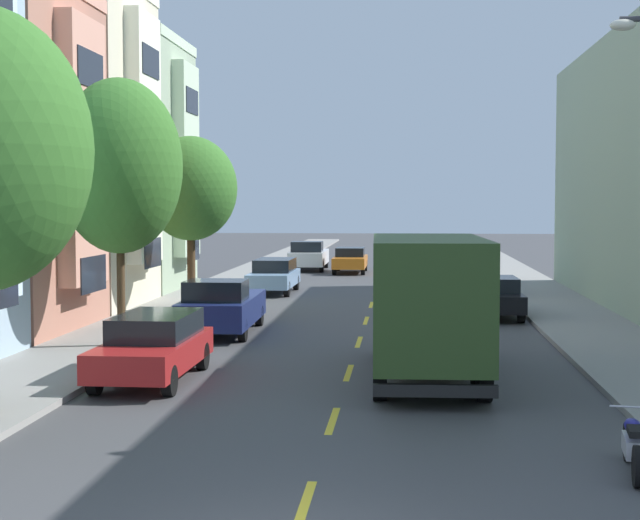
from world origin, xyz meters
name	(u,v)px	position (x,y,z in m)	size (l,w,h in m)	color
ground_plane	(374,297)	(0.00, 30.00, 0.00)	(160.00, 160.00, 0.00)	#424244
sidewalk_left	(199,299)	(-7.10, 28.00, 0.07)	(3.20, 120.00, 0.14)	gray
sidewalk_right	(551,302)	(7.10, 28.00, 0.07)	(3.20, 120.00, 0.14)	gray
lane_centerline_dashes	(369,312)	(0.00, 24.50, 0.00)	(0.14, 47.20, 0.01)	yellow
townhouse_fifth_sage	(31,170)	(-15.58, 31.66, 5.46)	(14.58, 6.71, 11.33)	#99AD8E
street_tree_second	(119,166)	(-6.40, 14.93, 5.01)	(3.41, 3.41, 7.26)	#47331E
street_tree_third	(191,189)	(-6.40, 23.56, 4.51)	(3.36, 3.36, 6.27)	#47331E
delivery_box_truck	(426,298)	(1.81, 11.42, 1.87)	(2.62, 7.81, 3.27)	#2D471E
parked_pickup_navy	(222,307)	(-4.28, 18.36, 0.83)	(2.10, 5.34, 1.73)	navy
parked_wagon_sky	(274,275)	(-4.48, 31.57, 0.80)	(1.86, 4.71, 1.50)	#7A9EC6
parked_hatchback_burgundy	(476,278)	(4.35, 30.96, 0.76)	(1.82, 4.03, 1.50)	maroon
parked_wagon_red	(153,345)	(-4.36, 10.63, 0.80)	(1.85, 4.71, 1.50)	#AD1E1E
parked_sedan_forest	(449,250)	(4.29, 54.83, 0.75)	(1.90, 4.54, 1.43)	#194C28
parked_pickup_white	(309,256)	(-4.36, 45.65, 0.83)	(2.05, 5.32, 1.73)	silver
parked_sedan_teal	(470,269)	(4.48, 36.98, 0.75)	(1.90, 4.54, 1.43)	#195B60
parked_sedan_black	(493,296)	(4.39, 23.34, 0.75)	(1.87, 4.53, 1.43)	black
moving_orange_sedan	(350,260)	(-1.80, 43.79, 0.75)	(1.80, 4.50, 1.43)	orange
parked_motorcycle	(633,446)	(4.75, 3.96, 0.41)	(0.62, 2.05, 0.90)	black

